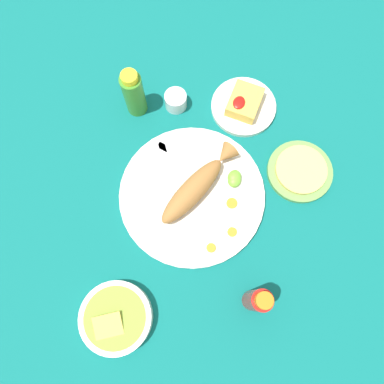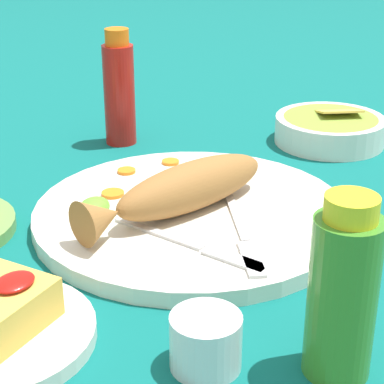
{
  "view_description": "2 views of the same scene",
  "coord_description": "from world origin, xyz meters",
  "px_view_note": "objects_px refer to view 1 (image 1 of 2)",
  "views": [
    {
      "loc": [
        0.24,
        0.09,
        0.91
      ],
      "look_at": [
        0.0,
        0.0,
        0.04
      ],
      "focal_mm": 35.0,
      "sensor_mm": 36.0,
      "label": 1
    },
    {
      "loc": [
        -0.63,
        -0.34,
        0.36
      ],
      "look_at": [
        0.0,
        0.0,
        0.04
      ],
      "focal_mm": 65.0,
      "sensor_mm": 36.0,
      "label": 2
    }
  ],
  "objects_px": {
    "fork_far": "(185,158)",
    "hot_sauce_bottle_red": "(257,300)",
    "hot_sauce_bottle_green": "(134,93)",
    "tortilla_plate": "(300,171)",
    "fork_near": "(167,167)",
    "salt_cup": "(176,101)",
    "main_plate": "(192,195)",
    "fried_fish": "(197,186)",
    "guacamole_bowl": "(116,318)",
    "side_plate_fries": "(243,107)"
  },
  "relations": [
    {
      "from": "hot_sauce_bottle_red",
      "to": "salt_cup",
      "type": "relative_size",
      "value": 2.9
    },
    {
      "from": "salt_cup",
      "to": "guacamole_bowl",
      "type": "xyz_separation_m",
      "value": [
        0.56,
        0.08,
        0.0
      ]
    },
    {
      "from": "fried_fish",
      "to": "salt_cup",
      "type": "height_order",
      "value": "fried_fish"
    },
    {
      "from": "hot_sauce_bottle_green",
      "to": "hot_sauce_bottle_red",
      "type": "bearing_deg",
      "value": 51.1
    },
    {
      "from": "tortilla_plate",
      "to": "fork_near",
      "type": "bearing_deg",
      "value": -69.61
    },
    {
      "from": "fork_far",
      "to": "main_plate",
      "type": "bearing_deg",
      "value": 130.02
    },
    {
      "from": "fork_far",
      "to": "salt_cup",
      "type": "distance_m",
      "value": 0.17
    },
    {
      "from": "hot_sauce_bottle_green",
      "to": "tortilla_plate",
      "type": "relative_size",
      "value": 0.92
    },
    {
      "from": "fried_fish",
      "to": "guacamole_bowl",
      "type": "relative_size",
      "value": 1.56
    },
    {
      "from": "salt_cup",
      "to": "tortilla_plate",
      "type": "relative_size",
      "value": 0.35
    },
    {
      "from": "main_plate",
      "to": "guacamole_bowl",
      "type": "bearing_deg",
      "value": -9.06
    },
    {
      "from": "hot_sauce_bottle_green",
      "to": "fork_near",
      "type": "bearing_deg",
      "value": 46.59
    },
    {
      "from": "fork_near",
      "to": "side_plate_fries",
      "type": "relative_size",
      "value": 0.91
    },
    {
      "from": "fork_near",
      "to": "hot_sauce_bottle_red",
      "type": "relative_size",
      "value": 0.93
    },
    {
      "from": "salt_cup",
      "to": "hot_sauce_bottle_green",
      "type": "bearing_deg",
      "value": -64.27
    },
    {
      "from": "fork_near",
      "to": "salt_cup",
      "type": "height_order",
      "value": "salt_cup"
    },
    {
      "from": "guacamole_bowl",
      "to": "side_plate_fries",
      "type": "bearing_deg",
      "value": 171.54
    },
    {
      "from": "main_plate",
      "to": "fork_near",
      "type": "bearing_deg",
      "value": -116.55
    },
    {
      "from": "fork_near",
      "to": "fork_far",
      "type": "bearing_deg",
      "value": -74.83
    },
    {
      "from": "fried_fish",
      "to": "fork_far",
      "type": "relative_size",
      "value": 1.38
    },
    {
      "from": "hot_sauce_bottle_red",
      "to": "tortilla_plate",
      "type": "distance_m",
      "value": 0.35
    },
    {
      "from": "fried_fish",
      "to": "salt_cup",
      "type": "bearing_deg",
      "value": -125.71
    },
    {
      "from": "fork_near",
      "to": "salt_cup",
      "type": "distance_m",
      "value": 0.19
    },
    {
      "from": "fried_fish",
      "to": "guacamole_bowl",
      "type": "xyz_separation_m",
      "value": [
        0.35,
        -0.06,
        -0.02
      ]
    },
    {
      "from": "fried_fish",
      "to": "fork_far",
      "type": "bearing_deg",
      "value": -117.9
    },
    {
      "from": "fried_fish",
      "to": "hot_sauce_bottle_red",
      "type": "bearing_deg",
      "value": 66.9
    },
    {
      "from": "fried_fish",
      "to": "main_plate",
      "type": "bearing_deg",
      "value": 0.0
    },
    {
      "from": "main_plate",
      "to": "hot_sauce_bottle_green",
      "type": "relative_size",
      "value": 2.37
    },
    {
      "from": "side_plate_fries",
      "to": "hot_sauce_bottle_red",
      "type": "bearing_deg",
      "value": 21.47
    },
    {
      "from": "hot_sauce_bottle_red",
      "to": "hot_sauce_bottle_green",
      "type": "distance_m",
      "value": 0.58
    },
    {
      "from": "hot_sauce_bottle_red",
      "to": "side_plate_fries",
      "type": "xyz_separation_m",
      "value": [
        -0.47,
        -0.18,
        -0.07
      ]
    },
    {
      "from": "main_plate",
      "to": "fried_fish",
      "type": "bearing_deg",
      "value": 159.96
    },
    {
      "from": "main_plate",
      "to": "fork_near",
      "type": "height_order",
      "value": "fork_near"
    },
    {
      "from": "hot_sauce_bottle_green",
      "to": "salt_cup",
      "type": "bearing_deg",
      "value": 115.73
    },
    {
      "from": "fork_far",
      "to": "guacamole_bowl",
      "type": "xyz_separation_m",
      "value": [
        0.42,
        -0.0,
        0.0
      ]
    },
    {
      "from": "hot_sauce_bottle_green",
      "to": "main_plate",
      "type": "bearing_deg",
      "value": 52.0
    },
    {
      "from": "hot_sauce_bottle_green",
      "to": "guacamole_bowl",
      "type": "bearing_deg",
      "value": 18.89
    },
    {
      "from": "main_plate",
      "to": "salt_cup",
      "type": "height_order",
      "value": "salt_cup"
    },
    {
      "from": "main_plate",
      "to": "fried_fish",
      "type": "relative_size",
      "value": 1.43
    },
    {
      "from": "fork_far",
      "to": "hot_sauce_bottle_red",
      "type": "xyz_separation_m",
      "value": [
        0.27,
        0.27,
        0.06
      ]
    },
    {
      "from": "hot_sauce_bottle_green",
      "to": "side_plate_fries",
      "type": "relative_size",
      "value": 0.88
    },
    {
      "from": "hot_sauce_bottle_red",
      "to": "side_plate_fries",
      "type": "bearing_deg",
      "value": -158.53
    },
    {
      "from": "fried_fish",
      "to": "hot_sauce_bottle_green",
      "type": "xyz_separation_m",
      "value": [
        -0.16,
        -0.24,
        0.03
      ]
    },
    {
      "from": "main_plate",
      "to": "hot_sauce_bottle_green",
      "type": "height_order",
      "value": "hot_sauce_bottle_green"
    },
    {
      "from": "fried_fish",
      "to": "guacamole_bowl",
      "type": "bearing_deg",
      "value": 10.41
    },
    {
      "from": "hot_sauce_bottle_green",
      "to": "fried_fish",
      "type": "bearing_deg",
      "value": 55.51
    },
    {
      "from": "main_plate",
      "to": "side_plate_fries",
      "type": "distance_m",
      "value": 0.29
    },
    {
      "from": "main_plate",
      "to": "fried_fish",
      "type": "distance_m",
      "value": 0.04
    },
    {
      "from": "main_plate",
      "to": "fried_fish",
      "type": "height_order",
      "value": "fried_fish"
    },
    {
      "from": "tortilla_plate",
      "to": "main_plate",
      "type": "bearing_deg",
      "value": -55.55
    }
  ]
}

